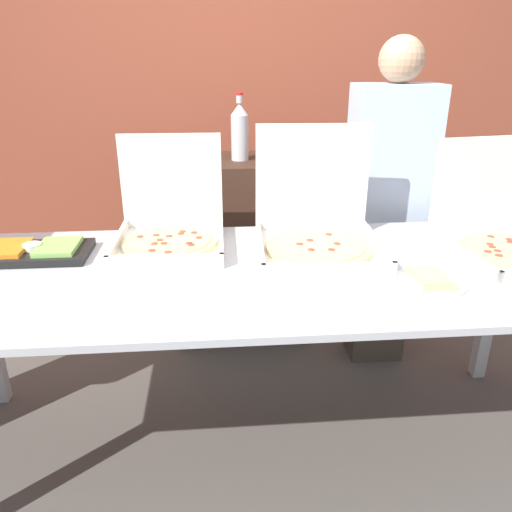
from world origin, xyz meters
TOP-DOWN VIEW (x-y plane):
  - ground_plane at (0.00, 0.00)m, footprint 16.00×16.00m
  - brick_wall_behind at (0.00, 1.70)m, footprint 10.00×0.06m
  - buffet_table at (0.00, 0.00)m, footprint 2.50×0.95m
  - pizza_box_far_left at (-0.32, 0.27)m, footprint 0.43×0.45m
  - pizza_box_near_right at (0.96, 0.06)m, footprint 0.49×0.51m
  - pizza_box_far_right at (0.26, 0.18)m, footprint 0.49×0.51m
  - paper_plate_front_right at (0.58, -0.17)m, footprint 0.24×0.24m
  - veggie_tray at (-0.84, 0.19)m, footprint 0.42×0.23m
  - sideboard_podium at (0.01, 1.03)m, footprint 0.77×0.49m
  - soda_bottle at (-0.00, 1.01)m, footprint 0.09×0.09m
  - soda_can_silver at (0.34, 1.05)m, footprint 0.07×0.07m
  - soda_can_colored at (0.25, 1.03)m, footprint 0.07×0.07m
  - person_guest_cap at (0.71, 0.68)m, footprint 0.40×0.22m

SIDE VIEW (x-z plane):
  - ground_plane at x=0.00m, z-range 0.00..0.00m
  - sideboard_podium at x=0.01m, z-range 0.00..1.03m
  - buffet_table at x=0.00m, z-range 0.34..1.17m
  - paper_plate_front_right at x=0.58m, z-range 0.83..0.86m
  - veggie_tray at x=-0.84m, z-range 0.83..0.89m
  - person_guest_cap at x=0.71m, z-range 0.04..1.68m
  - pizza_box_far_left at x=-0.32m, z-range 0.70..1.13m
  - pizza_box_near_right at x=0.96m, z-range 0.70..1.13m
  - pizza_box_far_right at x=0.26m, z-range 0.69..1.15m
  - soda_can_silver at x=0.34m, z-range 1.03..1.16m
  - soda_can_colored at x=0.25m, z-range 1.03..1.16m
  - soda_bottle at x=0.00m, z-range 1.01..1.36m
  - brick_wall_behind at x=0.00m, z-range 0.00..2.80m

